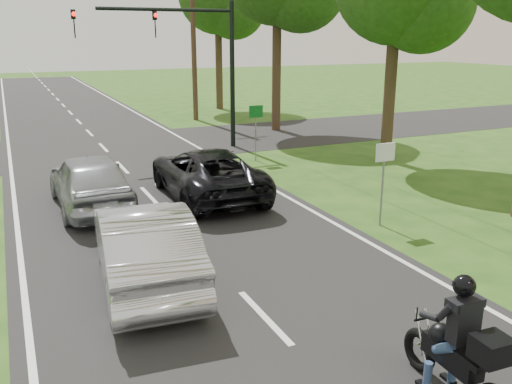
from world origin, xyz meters
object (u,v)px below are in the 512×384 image
silver_sedan (144,244)px  sign_white (384,164)px  utility_pole_far (193,27)px  dark_suv (207,173)px  sign_green (256,119)px  silver_suv (90,181)px  motorcycle_rider (462,355)px  traffic_signal (189,48)px

silver_sedan → sign_white: bearing=-167.7°
utility_pole_far → dark_suv: bearing=-107.4°
sign_white → sign_green: size_ratio=1.00×
silver_suv → sign_white: sign_white is taller
motorcycle_rider → dark_suv: 10.30m
silver_sedan → sign_green: sign_green is taller
dark_suv → utility_pole_far: 16.08m
motorcycle_rider → utility_pole_far: 25.91m
traffic_signal → sign_green: traffic_signal is taller
dark_suv → silver_suv: 3.32m
sign_white → sign_green: same height
silver_sedan → sign_white: size_ratio=2.22×
motorcycle_rider → silver_suv: (-3.07, 10.57, 0.08)m
dark_suv → silver_suv: size_ratio=1.14×
sign_white → silver_suv: bearing=144.9°
silver_suv → sign_green: sign_green is taller
silver_suv → silver_sedan: bearing=91.7°
utility_pole_far → sign_green: 11.63m
dark_suv → sign_green: (3.33, 3.75, 0.86)m
motorcycle_rider → silver_suv: motorcycle_rider is taller
utility_pole_far → sign_white: bearing=-94.5°
silver_suv → traffic_signal: traffic_signal is taller
utility_pole_far → motorcycle_rider: bearing=-101.0°
silver_sedan → sign_white: sign_white is taller
motorcycle_rider → traffic_signal: traffic_signal is taller
traffic_signal → utility_pole_far: bearing=70.3°
motorcycle_rider → sign_green: size_ratio=0.99×
motorcycle_rider → silver_sedan: motorcycle_rider is taller
silver_sedan → utility_pole_far: bearing=-105.8°
dark_suv → sign_white: (3.13, -4.25, 0.86)m
motorcycle_rider → silver_sedan: (-2.83, 5.31, 0.07)m
dark_suv → silver_sedan: silver_sedan is taller
motorcycle_rider → dark_suv: size_ratio=0.40×
sign_green → traffic_signal: bearing=117.4°
traffic_signal → silver_suv: bearing=-128.0°
silver_sedan → utility_pole_far: utility_pole_far is taller
sign_white → traffic_signal: bearing=97.0°
motorcycle_rider → sign_white: sign_white is taller
traffic_signal → sign_green: (1.56, -3.02, -2.54)m
traffic_signal → sign_white: 11.39m
dark_suv → traffic_signal: bearing=-102.9°
sign_green → dark_suv: bearing=-131.6°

